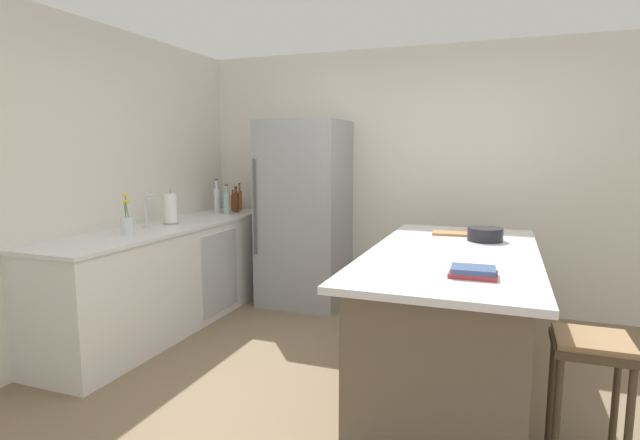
% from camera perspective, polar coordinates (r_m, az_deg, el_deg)
% --- Properties ---
extents(ground_plane, '(7.20, 7.20, 0.00)m').
position_cam_1_polar(ground_plane, '(3.33, 6.06, -20.39)').
color(ground_plane, '#7A664C').
extents(wall_rear, '(6.00, 0.10, 2.60)m').
position_cam_1_polar(wall_rear, '(5.15, 12.52, 4.65)').
color(wall_rear, silver).
rests_on(wall_rear, ground_plane).
extents(wall_left, '(0.10, 6.00, 2.60)m').
position_cam_1_polar(wall_left, '(4.26, -27.56, 3.30)').
color(wall_left, silver).
rests_on(wall_left, ground_plane).
extents(counter_run_left, '(0.66, 2.69, 0.92)m').
position_cam_1_polar(counter_run_left, '(4.70, -16.85, -6.13)').
color(counter_run_left, silver).
rests_on(counter_run_left, ground_plane).
extents(kitchen_island, '(1.07, 2.24, 0.92)m').
position_cam_1_polar(kitchen_island, '(3.52, 14.74, -10.77)').
color(kitchen_island, brown).
rests_on(kitchen_island, ground_plane).
extents(refrigerator, '(0.82, 0.75, 1.88)m').
position_cam_1_polar(refrigerator, '(5.10, -1.81, 0.73)').
color(refrigerator, '#93969B').
rests_on(refrigerator, ground_plane).
extents(bar_stool, '(0.36, 0.36, 0.68)m').
position_cam_1_polar(bar_stool, '(2.86, 28.63, -14.08)').
color(bar_stool, '#473828').
rests_on(bar_stool, ground_plane).
extents(sink_faucet, '(0.15, 0.05, 0.30)m').
position_cam_1_polar(sink_faucet, '(4.46, -19.24, 1.11)').
color(sink_faucet, silver).
rests_on(sink_faucet, counter_run_left).
extents(flower_vase, '(0.09, 0.09, 0.33)m').
position_cam_1_polar(flower_vase, '(4.18, -21.29, -0.32)').
color(flower_vase, silver).
rests_on(flower_vase, counter_run_left).
extents(paper_towel_roll, '(0.14, 0.14, 0.31)m').
position_cam_1_polar(paper_towel_roll, '(4.67, -16.77, 1.21)').
color(paper_towel_roll, gray).
rests_on(paper_towel_roll, counter_run_left).
extents(vinegar_bottle, '(0.05, 0.05, 0.30)m').
position_cam_1_polar(vinegar_bottle, '(5.60, -9.19, 2.34)').
color(vinegar_bottle, '#994C23').
rests_on(vinegar_bottle, counter_run_left).
extents(hot_sauce_bottle, '(0.05, 0.05, 0.23)m').
position_cam_1_polar(hot_sauce_bottle, '(5.53, -9.96, 1.99)').
color(hot_sauce_bottle, red).
rests_on(hot_sauce_bottle, counter_run_left).
extents(syrup_bottle, '(0.06, 0.06, 0.28)m').
position_cam_1_polar(syrup_bottle, '(5.40, -9.61, 2.07)').
color(syrup_bottle, '#5B3319').
rests_on(syrup_bottle, counter_run_left).
extents(soda_bottle, '(0.07, 0.07, 0.36)m').
position_cam_1_polar(soda_bottle, '(5.41, -11.74, 2.37)').
color(soda_bottle, silver).
rests_on(soda_bottle, counter_run_left).
extents(gin_bottle, '(0.07, 0.07, 0.31)m').
position_cam_1_polar(gin_bottle, '(5.25, -10.66, 1.97)').
color(gin_bottle, '#8CB79E').
rests_on(gin_bottle, counter_run_left).
extents(cookbook_stack, '(0.25, 0.19, 0.05)m').
position_cam_1_polar(cookbook_stack, '(2.75, 17.17, -5.72)').
color(cookbook_stack, '#A83338').
rests_on(cookbook_stack, kitchen_island).
extents(mixing_bowl, '(0.25, 0.25, 0.10)m').
position_cam_1_polar(mixing_bowl, '(3.86, 18.41, -1.57)').
color(mixing_bowl, black).
rests_on(mixing_bowl, kitchen_island).
extents(cutting_board, '(0.34, 0.21, 0.02)m').
position_cam_1_polar(cutting_board, '(4.09, 15.07, -1.49)').
color(cutting_board, '#9E7042').
rests_on(cutting_board, kitchen_island).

